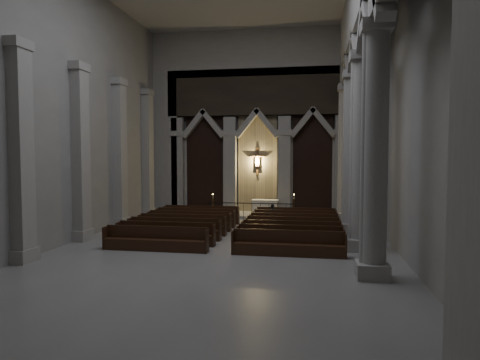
{
  "coord_description": "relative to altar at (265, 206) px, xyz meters",
  "views": [
    {
      "loc": [
        3.59,
        -16.38,
        3.91
      ],
      "look_at": [
        0.31,
        3.0,
        2.76
      ],
      "focal_mm": 32.0,
      "sensor_mm": 36.0,
      "label": 1
    }
  ],
  "objects": [
    {
      "name": "room",
      "position": [
        -0.6,
        -10.92,
        7.01
      ],
      "size": [
        24.0,
        24.1,
        12.0
      ],
      "color": "gray",
      "rests_on": "ground"
    },
    {
      "name": "altar",
      "position": [
        0.0,
        0.0,
        0.0
      ],
      "size": [
        1.72,
        0.69,
        0.88
      ],
      "color": "silver",
      "rests_on": "sanctuary_step"
    },
    {
      "name": "pews",
      "position": [
        -0.6,
        -7.22,
        -0.27
      ],
      "size": [
        9.81,
        7.73,
        0.98
      ],
      "color": "black",
      "rests_on": "ground"
    },
    {
      "name": "left_pilasters",
      "position": [
        -7.35,
        -7.42,
        3.32
      ],
      "size": [
        0.6,
        13.0,
        8.03
      ],
      "color": "#A29F97",
      "rests_on": "ground"
    },
    {
      "name": "worshipper",
      "position": [
        0.86,
        -3.92,
        0.01
      ],
      "size": [
        0.51,
        0.42,
        1.2
      ],
      "primitive_type": "imported",
      "rotation": [
        0.0,
        0.0,
        0.34
      ],
      "color": "black",
      "rests_on": "ground"
    },
    {
      "name": "sanctuary_step",
      "position": [
        -0.6,
        -0.32,
        -0.52
      ],
      "size": [
        8.5,
        2.6,
        0.15
      ],
      "primitive_type": "cube",
      "color": "#A29F97",
      "rests_on": "ground"
    },
    {
      "name": "altar_rail",
      "position": [
        -0.6,
        -1.78,
        0.1
      ],
      "size": [
        5.27,
        0.09,
        1.04
      ],
      "color": "black",
      "rests_on": "ground"
    },
    {
      "name": "candle_stand_left",
      "position": [
        -3.14,
        -1.27,
        -0.19
      ],
      "size": [
        0.25,
        0.25,
        1.48
      ],
      "color": "#99652F",
      "rests_on": "ground"
    },
    {
      "name": "candle_stand_right",
      "position": [
        1.94,
        -1.91,
        -0.16
      ],
      "size": [
        0.27,
        0.27,
        1.59
      ],
      "color": "#99652F",
      "rests_on": "ground"
    },
    {
      "name": "right_arcade",
      "position": [
        4.9,
        -9.59,
        7.24
      ],
      "size": [
        1.0,
        24.0,
        12.0
      ],
      "color": "#A29F97",
      "rests_on": "ground"
    },
    {
      "name": "sanctuary_wall",
      "position": [
        -0.6,
        0.62,
        6.02
      ],
      "size": [
        14.0,
        0.77,
        12.0
      ],
      "color": "#A29F97",
      "rests_on": "ground"
    }
  ]
}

